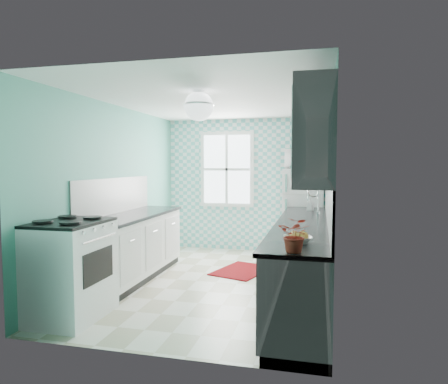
% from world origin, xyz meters
% --- Properties ---
extents(floor, '(3.00, 4.40, 0.02)m').
position_xyz_m(floor, '(0.00, 0.00, -0.01)').
color(floor, white).
rests_on(floor, ground).
extents(ceiling, '(3.00, 4.40, 0.02)m').
position_xyz_m(ceiling, '(0.00, 0.00, 2.51)').
color(ceiling, white).
rests_on(ceiling, wall_back).
extents(wall_back, '(3.00, 0.02, 2.50)m').
position_xyz_m(wall_back, '(0.00, 2.21, 1.25)').
color(wall_back, '#53A994').
rests_on(wall_back, floor).
extents(wall_front, '(3.00, 0.02, 2.50)m').
position_xyz_m(wall_front, '(0.00, -2.21, 1.25)').
color(wall_front, '#53A994').
rests_on(wall_front, floor).
extents(wall_left, '(0.02, 4.40, 2.50)m').
position_xyz_m(wall_left, '(-1.51, 0.00, 1.25)').
color(wall_left, '#53A994').
rests_on(wall_left, floor).
extents(wall_right, '(0.02, 4.40, 2.50)m').
position_xyz_m(wall_right, '(1.51, 0.00, 1.25)').
color(wall_right, '#53A994').
rests_on(wall_right, floor).
extents(accent_wall, '(3.00, 0.01, 2.50)m').
position_xyz_m(accent_wall, '(0.00, 2.19, 1.25)').
color(accent_wall, '#5EBEBA').
rests_on(accent_wall, wall_back).
extents(window, '(1.04, 0.05, 1.44)m').
position_xyz_m(window, '(-0.35, 2.16, 1.55)').
color(window, white).
rests_on(window, wall_back).
extents(backsplash_right, '(0.02, 3.60, 0.51)m').
position_xyz_m(backsplash_right, '(1.49, -0.40, 1.20)').
color(backsplash_right, white).
rests_on(backsplash_right, wall_right).
extents(backsplash_left, '(0.02, 2.15, 0.51)m').
position_xyz_m(backsplash_left, '(-1.49, -0.07, 1.20)').
color(backsplash_left, white).
rests_on(backsplash_left, wall_left).
extents(upper_cabinets_right, '(0.33, 3.20, 0.90)m').
position_xyz_m(upper_cabinets_right, '(1.33, -0.60, 1.90)').
color(upper_cabinets_right, white).
rests_on(upper_cabinets_right, wall_right).
extents(upper_cabinet_fridge, '(0.40, 0.74, 0.40)m').
position_xyz_m(upper_cabinet_fridge, '(1.30, 1.83, 2.25)').
color(upper_cabinet_fridge, white).
rests_on(upper_cabinet_fridge, wall_right).
extents(ceiling_light, '(0.34, 0.34, 0.35)m').
position_xyz_m(ceiling_light, '(0.00, -0.80, 2.32)').
color(ceiling_light, silver).
rests_on(ceiling_light, ceiling).
extents(base_cabinets_right, '(0.60, 3.60, 0.90)m').
position_xyz_m(base_cabinets_right, '(1.20, -0.40, 0.45)').
color(base_cabinets_right, white).
rests_on(base_cabinets_right, floor).
extents(countertop_right, '(0.63, 3.60, 0.04)m').
position_xyz_m(countertop_right, '(1.19, -0.40, 0.92)').
color(countertop_right, black).
rests_on(countertop_right, base_cabinets_right).
extents(base_cabinets_left, '(0.60, 2.15, 0.90)m').
position_xyz_m(base_cabinets_left, '(-1.20, -0.07, 0.45)').
color(base_cabinets_left, white).
rests_on(base_cabinets_left, floor).
extents(countertop_left, '(0.63, 2.15, 0.04)m').
position_xyz_m(countertop_left, '(-1.19, -0.07, 0.92)').
color(countertop_left, black).
rests_on(countertop_left, base_cabinets_left).
extents(fridge, '(0.68, 0.68, 1.57)m').
position_xyz_m(fridge, '(1.11, 1.77, 0.79)').
color(fridge, white).
rests_on(fridge, floor).
extents(stove, '(0.69, 0.86, 1.03)m').
position_xyz_m(stove, '(-1.20, -1.60, 0.54)').
color(stove, silver).
rests_on(stove, floor).
extents(sink, '(0.47, 0.40, 0.53)m').
position_xyz_m(sink, '(1.20, 0.38, 0.93)').
color(sink, silver).
rests_on(sink, countertop_right).
extents(rug, '(0.92, 1.11, 0.02)m').
position_xyz_m(rug, '(0.23, 0.67, 0.01)').
color(rug, maroon).
rests_on(rug, floor).
extents(dish_towel, '(0.02, 0.21, 0.31)m').
position_xyz_m(dish_towel, '(0.89, 0.86, 0.48)').
color(dish_towel, '#69B6A3').
rests_on(dish_towel, base_cabinets_right).
extents(fruit_bowl, '(0.30, 0.30, 0.06)m').
position_xyz_m(fruit_bowl, '(1.20, -1.69, 0.97)').
color(fruit_bowl, white).
rests_on(fruit_bowl, countertop_right).
extents(potted_plant, '(0.31, 0.29, 0.29)m').
position_xyz_m(potted_plant, '(1.20, -2.09, 1.08)').
color(potted_plant, '#B31C17').
rests_on(potted_plant, countertop_right).
extents(soap_bottle, '(0.11, 0.11, 0.19)m').
position_xyz_m(soap_bottle, '(1.25, 0.92, 1.04)').
color(soap_bottle, '#A7B5BA').
rests_on(soap_bottle, countertop_right).
extents(microwave, '(0.64, 0.45, 0.34)m').
position_xyz_m(microwave, '(1.11, 1.77, 1.74)').
color(microwave, white).
rests_on(microwave, fridge).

